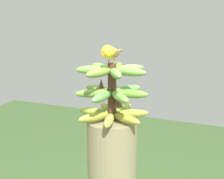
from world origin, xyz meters
TOP-DOWN VIEW (x-y plane):
  - banana_bunch at (0.00, 0.00)m, footprint 0.32×0.33m
  - perched_bird at (0.00, 0.02)m, footprint 0.06×0.20m

SIDE VIEW (x-z plane):
  - banana_bunch at x=0.00m, z-range 1.38..1.64m
  - perched_bird at x=0.00m, z-range 1.65..1.73m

